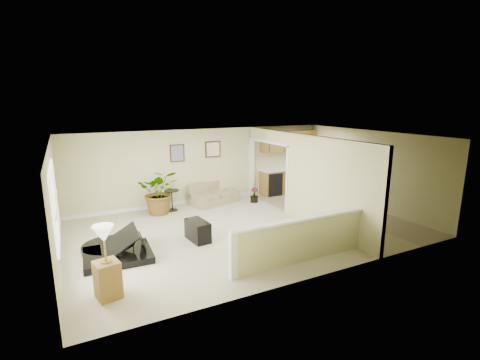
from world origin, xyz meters
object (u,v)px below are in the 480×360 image
piano (114,233)px  small_plant (254,196)px  piano_bench (198,231)px  lamp_stand (107,268)px  palm_plant (160,192)px  loveseat (213,193)px  accent_table (172,197)px

piano → small_plant: (4.87, 2.33, -0.35)m
piano_bench → lamp_stand: bearing=-143.0°
piano → palm_plant: size_ratio=1.17×
piano → lamp_stand: (-0.34, -1.70, 0.01)m
palm_plant → small_plant: size_ratio=3.00×
small_plant → piano_bench: bearing=-141.6°
piano_bench → palm_plant: 2.59m
loveseat → accent_table: (-1.51, -0.22, 0.08)m
loveseat → small_plant: loveseat is taller
piano → small_plant: 5.41m
palm_plant → accent_table: bearing=17.5°
piano → loveseat: 4.64m
piano → small_plant: bearing=28.3°
piano → lamp_stand: bearing=-98.5°
palm_plant → small_plant: (3.16, -0.24, -0.47)m
loveseat → lamp_stand: size_ratio=1.36×
piano → piano_bench: 1.99m
palm_plant → piano_bench: bearing=-84.0°
palm_plant → piano: bearing=-123.5°
palm_plant → lamp_stand: bearing=-115.5°
piano_bench → accent_table: size_ratio=1.13×
piano_bench → small_plant: (2.90, 2.30, -0.04)m
piano_bench → loveseat: bearing=60.5°
piano → palm_plant: (1.70, 2.58, 0.12)m
loveseat → accent_table: 1.52m
loveseat → accent_table: loveseat is taller
palm_plant → small_plant: 3.21m
piano → accent_table: 3.42m
accent_table → piano: bearing=-127.8°
piano → palm_plant: 3.09m
palm_plant → lamp_stand: (-2.04, -4.28, -0.12)m
small_plant → loveseat: bearing=155.3°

